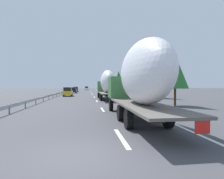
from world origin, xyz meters
TOP-DOWN VIEW (x-y plane):
  - ground_plane at (40.00, 0.00)m, footprint 260.00×260.00m
  - lane_stripe_0 at (2.00, -1.80)m, footprint 3.20×0.20m
  - lane_stripe_1 at (11.99, -1.80)m, footprint 3.20×0.20m
  - lane_stripe_2 at (22.15, -1.80)m, footprint 3.20×0.20m
  - lane_stripe_3 at (31.42, -1.80)m, footprint 3.20×0.20m
  - lane_stripe_4 at (44.88, -1.80)m, footprint 3.20×0.20m
  - lane_stripe_5 at (53.75, -1.80)m, footprint 3.20×0.20m
  - lane_stripe_6 at (61.12, -1.80)m, footprint 3.20×0.20m
  - lane_stripe_7 at (69.03, -1.80)m, footprint 3.20×0.20m
  - edge_line_right at (45.00, -5.50)m, footprint 110.00×0.20m
  - truck_lead at (24.93, -3.60)m, footprint 13.29×2.55m
  - truck_trailing at (5.72, -3.60)m, footprint 13.70×2.55m
  - car_blue_sedan at (66.04, 3.74)m, footprint 4.41×1.73m
  - car_white_van at (92.48, -0.21)m, footprint 4.30×1.88m
  - car_black_suv at (54.29, 3.84)m, footprint 4.80×1.82m
  - car_yellow_coupe at (36.37, 3.81)m, footprint 4.45×1.84m
  - road_sign at (50.61, -6.70)m, footprint 0.10×0.90m
  - tree_0 at (53.46, -10.43)m, footprint 3.63×3.63m
  - tree_1 at (14.50, -10.41)m, footprint 3.00×3.00m
  - tree_2 at (27.60, -13.27)m, footprint 3.29×3.29m
  - tree_3 at (85.63, -11.83)m, footprint 3.68×3.68m
  - tree_4 at (29.67, -10.25)m, footprint 2.50×2.50m
  - guardrail_median at (43.00, 6.00)m, footprint 94.00×0.10m

SIDE VIEW (x-z plane):
  - ground_plane at x=40.00m, z-range 0.00..0.00m
  - lane_stripe_0 at x=2.00m, z-range 0.00..0.01m
  - lane_stripe_1 at x=11.99m, z-range 0.00..0.01m
  - lane_stripe_2 at x=22.15m, z-range 0.00..0.01m
  - lane_stripe_3 at x=31.42m, z-range 0.00..0.01m
  - lane_stripe_4 at x=44.88m, z-range 0.00..0.01m
  - lane_stripe_5 at x=53.75m, z-range 0.00..0.01m
  - lane_stripe_6 at x=61.12m, z-range 0.00..0.01m
  - lane_stripe_7 at x=69.03m, z-range 0.00..0.01m
  - edge_line_right at x=45.00m, z-range 0.00..0.01m
  - guardrail_median at x=43.00m, z-range 0.20..0.96m
  - car_black_suv at x=54.29m, z-range 0.02..1.80m
  - car_blue_sedan at x=66.04m, z-range 0.00..1.90m
  - car_white_van at x=92.48m, z-range 0.00..1.92m
  - car_yellow_coupe at x=36.37m, z-range 0.00..1.94m
  - road_sign at x=50.61m, z-range 0.58..3.54m
  - truck_lead at x=24.93m, z-range 0.24..4.98m
  - truck_trailing at x=5.72m, z-range 0.28..5.22m
  - tree_3 at x=85.63m, z-range 0.73..5.80m
  - tree_4 at x=29.67m, z-range 0.67..6.46m
  - tree_1 at x=14.50m, z-range 0.98..6.86m
  - tree_0 at x=53.46m, z-range 0.94..7.89m
  - tree_2 at x=27.60m, z-range 0.72..8.16m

